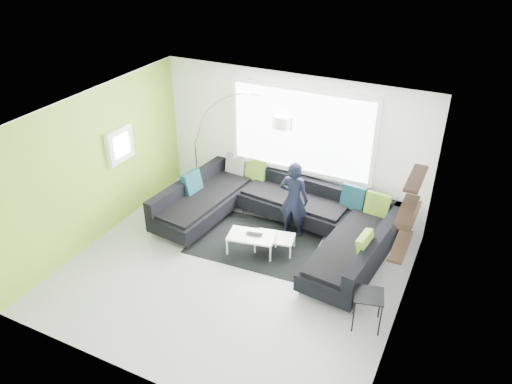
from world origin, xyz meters
TOP-DOWN VIEW (x-y plane):
  - ground at (0.00, 0.00)m, footprint 5.50×5.50m
  - room_shell at (0.04, 0.21)m, footprint 5.54×5.04m
  - sectional_sofa at (0.22, 1.23)m, footprint 4.36×2.96m
  - rug at (-0.04, 0.93)m, footprint 2.35×1.78m
  - coffee_table at (0.21, 0.75)m, footprint 1.18×0.83m
  - arc_lamp at (-2.03, 2.12)m, footprint 2.30×1.26m
  - side_table at (2.37, -0.23)m, footprint 0.51×0.51m
  - person at (0.48, 1.50)m, footprint 0.58×0.40m
  - laptop at (0.07, 0.64)m, footprint 0.35×0.29m

SIDE VIEW (x-z plane):
  - ground at x=0.00m, z-range 0.00..0.00m
  - rug at x=-0.04m, z-range 0.00..0.01m
  - coffee_table at x=0.21m, z-range 0.00..0.35m
  - side_table at x=2.37m, z-range 0.00..0.58m
  - laptop at x=0.07m, z-range 0.35..0.38m
  - sectional_sofa at x=0.22m, z-range -0.05..0.84m
  - person at x=0.48m, z-range 0.00..1.52m
  - arc_lamp at x=-2.03m, z-range 0.00..2.32m
  - room_shell at x=0.04m, z-range 0.40..3.22m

